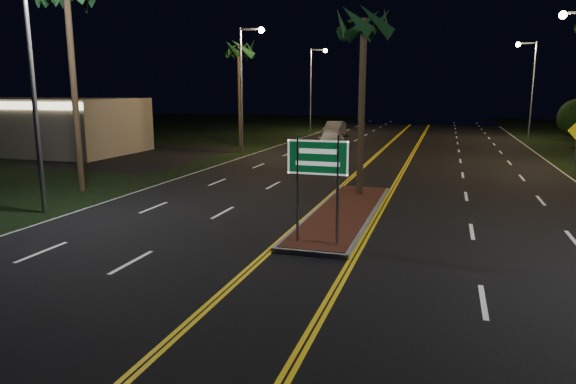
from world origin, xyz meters
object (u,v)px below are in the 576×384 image
at_px(streetlight_left_far, 314,80).
at_px(palm_median, 364,24).
at_px(median_island, 344,213).
at_px(car_near, 331,138).
at_px(streetlight_right_far, 529,78).
at_px(commercial_building, 36,125).
at_px(car_far, 335,128).
at_px(streetlight_left_mid, 246,75).
at_px(highway_sign, 318,168).
at_px(streetlight_left_near, 39,60).
at_px(palm_left_far, 239,50).

xyz_separation_m(streetlight_left_far, palm_median, (10.61, -33.50, 1.62)).
distance_m(median_island, car_near, 21.34).
bearing_deg(streetlight_right_far, commercial_building, -148.99).
height_order(median_island, car_far, car_far).
height_order(streetlight_left_far, streetlight_right_far, same).
xyz_separation_m(median_island, streetlight_left_mid, (-10.61, 17.00, 5.57)).
relative_size(highway_sign, car_near, 0.58).
distance_m(streetlight_left_near, car_far, 36.00).
height_order(streetlight_left_far, palm_median, streetlight_left_far).
distance_m(commercial_building, palm_median, 28.18).
relative_size(palm_left_far, car_far, 1.68).
bearing_deg(median_island, palm_left_far, 121.36).
height_order(streetlight_left_near, palm_median, streetlight_left_near).
xyz_separation_m(commercial_building, car_near, (20.94, 7.72, -1.09)).
distance_m(commercial_building, car_near, 22.35).
bearing_deg(car_far, commercial_building, -134.59).
distance_m(streetlight_left_near, palm_left_far, 24.19).
distance_m(median_island, commercial_building, 29.13).
bearing_deg(palm_left_far, streetlight_right_far, 30.88).
height_order(streetlight_right_far, car_near, streetlight_right_far).
distance_m(highway_sign, palm_median, 9.11).
bearing_deg(streetlight_right_far, palm_left_far, -149.12).
bearing_deg(car_far, streetlight_left_mid, -102.88).
height_order(palm_left_far, car_far, palm_left_far).
relative_size(commercial_building, streetlight_right_far, 1.67).
xyz_separation_m(median_island, streetlight_left_near, (-10.61, -3.00, 5.57)).
relative_size(palm_median, car_near, 1.52).
height_order(streetlight_left_near, palm_left_far, streetlight_left_near).
bearing_deg(palm_median, streetlight_right_far, 71.38).
bearing_deg(car_near, streetlight_right_far, 36.48).
bearing_deg(streetlight_left_near, streetlight_left_far, 90.00).
relative_size(median_island, car_far, 1.96).
bearing_deg(streetlight_left_far, streetlight_left_mid, -90.00).
bearing_deg(palm_median, car_near, 106.38).
bearing_deg(palm_median, median_island, -90.00).
bearing_deg(palm_left_far, streetlight_left_far, 82.22).
bearing_deg(highway_sign, palm_median, 90.00).
bearing_deg(palm_median, highway_sign, -90.00).
bearing_deg(car_near, car_far, 94.86).
relative_size(streetlight_left_far, car_far, 1.72).
xyz_separation_m(median_island, car_far, (-7.30, 32.52, 0.79)).
distance_m(streetlight_right_far, palm_median, 33.28).
bearing_deg(streetlight_left_far, streetlight_left_near, -90.00).
relative_size(highway_sign, palm_median, 0.39).
bearing_deg(median_island, car_far, 102.65).
height_order(streetlight_left_mid, streetlight_left_far, same).
xyz_separation_m(streetlight_left_far, car_near, (5.55, -16.29, -4.74)).
xyz_separation_m(streetlight_left_near, car_near, (5.55, 23.71, -4.74)).
bearing_deg(streetlight_right_far, streetlight_left_near, -119.19).
height_order(streetlight_left_mid, car_far, streetlight_left_mid).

